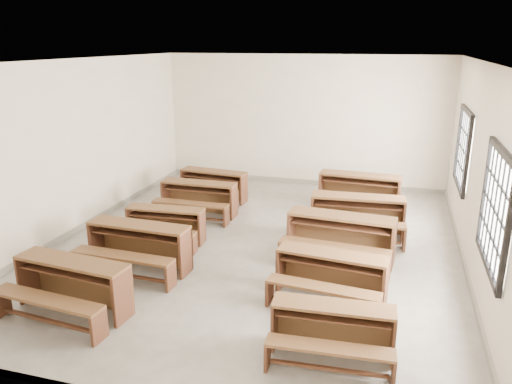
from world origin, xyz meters
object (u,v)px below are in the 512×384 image
(desk_set_2, at_px, (165,223))
(desk_set_3, at_px, (198,196))
(desk_set_8, at_px, (357,213))
(desk_set_6, at_px, (331,273))
(desk_set_1, at_px, (138,244))
(desk_set_7, at_px, (340,235))
(desk_set_5, at_px, (332,327))
(desk_set_4, at_px, (213,183))
(desk_set_0, at_px, (71,283))
(desk_set_9, at_px, (359,189))

(desk_set_2, distance_m, desk_set_3, 1.50)
(desk_set_8, bearing_deg, desk_set_6, -96.99)
(desk_set_1, relative_size, desk_set_8, 0.96)
(desk_set_6, relative_size, desk_set_7, 0.89)
(desk_set_5, bearing_deg, desk_set_7, 91.73)
(desk_set_2, relative_size, desk_set_8, 0.83)
(desk_set_1, xyz_separation_m, desk_set_7, (3.04, 1.19, 0.02))
(desk_set_3, distance_m, desk_set_7, 3.43)
(desk_set_5, height_order, desk_set_7, desk_set_7)
(desk_set_2, distance_m, desk_set_7, 3.13)
(desk_set_1, xyz_separation_m, desk_set_3, (-0.06, 2.65, -0.02))
(desk_set_4, bearing_deg, desk_set_2, -83.10)
(desk_set_7, distance_m, desk_set_8, 1.20)
(desk_set_4, bearing_deg, desk_set_0, -84.85)
(desk_set_0, height_order, desk_set_3, desk_set_0)
(desk_set_5, bearing_deg, desk_set_2, 139.08)
(desk_set_4, relative_size, desk_set_9, 0.91)
(desk_set_3, bearing_deg, desk_set_0, -91.93)
(desk_set_1, xyz_separation_m, desk_set_2, (-0.09, 1.14, -0.07))
(desk_set_1, distance_m, desk_set_6, 3.07)
(desk_set_0, xyz_separation_m, desk_set_8, (3.42, 3.81, 0.02))
(desk_set_8, bearing_deg, desk_set_3, 171.68)
(desk_set_6, bearing_deg, desk_set_4, 136.05)
(desk_set_3, height_order, desk_set_8, desk_set_8)
(desk_set_6, xyz_separation_m, desk_set_8, (0.14, 2.53, 0.04))
(desk_set_1, xyz_separation_m, desk_set_6, (3.07, -0.15, -0.03))
(desk_set_3, height_order, desk_set_7, desk_set_7)
(desk_set_3, relative_size, desk_set_9, 0.89)
(desk_set_3, relative_size, desk_set_7, 0.87)
(desk_set_5, distance_m, desk_set_8, 3.83)
(desk_set_1, height_order, desk_set_4, desk_set_1)
(desk_set_0, distance_m, desk_set_7, 4.17)
(desk_set_7, bearing_deg, desk_set_9, 93.17)
(desk_set_3, relative_size, desk_set_5, 1.09)
(desk_set_0, bearing_deg, desk_set_5, 5.41)
(desk_set_4, bearing_deg, desk_set_6, -44.05)
(desk_set_0, relative_size, desk_set_7, 0.94)
(desk_set_3, xyz_separation_m, desk_set_5, (3.34, -4.10, -0.05))
(desk_set_0, xyz_separation_m, desk_set_6, (3.28, 1.28, -0.02))
(desk_set_0, bearing_deg, desk_set_6, 27.10)
(desk_set_0, bearing_deg, desk_set_9, 64.16)
(desk_set_9, bearing_deg, desk_set_5, -84.30)
(desk_set_0, height_order, desk_set_2, desk_set_0)
(desk_set_2, bearing_deg, desk_set_9, 37.64)
(desk_set_0, height_order, desk_set_6, desk_set_0)
(desk_set_6, bearing_deg, desk_set_1, -176.56)
(desk_set_1, height_order, desk_set_9, desk_set_9)
(desk_set_2, relative_size, desk_set_3, 0.92)
(desk_set_4, xyz_separation_m, desk_set_7, (3.17, -2.49, 0.05))
(desk_set_4, distance_m, desk_set_5, 6.16)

